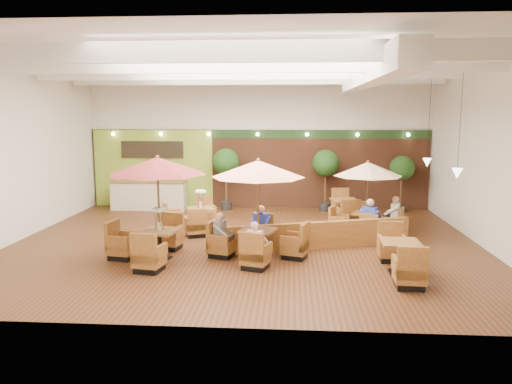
# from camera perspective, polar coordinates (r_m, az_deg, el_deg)

# --- Properties ---
(room) EXTENTS (14.04, 14.00, 5.52)m
(room) POSITION_cam_1_polar(r_m,az_deg,el_deg) (15.83, -0.00, 8.04)
(room) COLOR #381E0F
(room) RESTS_ON ground
(service_counter) EXTENTS (3.00, 0.75, 1.18)m
(service_counter) POSITION_cam_1_polar(r_m,az_deg,el_deg) (20.77, -12.13, -0.38)
(service_counter) COLOR beige
(service_counter) RESTS_ON ground
(booth_divider) EXTENTS (5.51, 1.94, 0.79)m
(booth_divider) POSITION_cam_1_polar(r_m,az_deg,el_deg) (14.57, 7.05, -4.95)
(booth_divider) COLOR brown
(booth_divider) RESTS_ON ground
(table_0) EXTENTS (2.72, 2.84, 2.81)m
(table_0) POSITION_cam_1_polar(r_m,az_deg,el_deg) (13.38, -11.42, 0.68)
(table_0) COLOR brown
(table_0) RESTS_ON ground
(table_1) EXTENTS (2.80, 2.80, 2.72)m
(table_1) POSITION_cam_1_polar(r_m,az_deg,el_deg) (13.31, 0.24, 0.14)
(table_1) COLOR brown
(table_1) RESTS_ON ground
(table_2) EXTENTS (2.49, 2.49, 2.40)m
(table_2) POSITION_cam_1_polar(r_m,az_deg,el_deg) (16.48, 12.60, 0.96)
(table_2) COLOR brown
(table_2) RESTS_ON ground
(table_3) EXTENTS (1.90, 2.70, 1.53)m
(table_3) POSITION_cam_1_polar(r_m,az_deg,el_deg) (16.94, -7.14, -2.80)
(table_3) COLOR brown
(table_3) RESTS_ON ground
(table_4) EXTENTS (0.95, 2.74, 1.02)m
(table_4) POSITION_cam_1_polar(r_m,az_deg,el_deg) (12.79, 16.10, -7.25)
(table_4) COLOR brown
(table_4) RESTS_ON ground
(table_5) EXTENTS (1.08, 2.86, 1.04)m
(table_5) POSITION_cam_1_polar(r_m,az_deg,el_deg) (18.35, 10.11, -2.13)
(table_5) COLOR brown
(table_5) RESTS_ON ground
(topiary_0) EXTENTS (1.07, 1.07, 2.50)m
(topiary_0) POSITION_cam_1_polar(r_m,az_deg,el_deg) (20.15, -3.46, 3.18)
(topiary_0) COLOR black
(topiary_0) RESTS_ON ground
(topiary_1) EXTENTS (1.06, 1.06, 2.47)m
(topiary_1) POSITION_cam_1_polar(r_m,az_deg,el_deg) (20.03, 7.96, 3.01)
(topiary_1) COLOR black
(topiary_1) RESTS_ON ground
(topiary_2) EXTENTS (0.97, 0.97, 2.25)m
(topiary_2) POSITION_cam_1_polar(r_m,az_deg,el_deg) (20.47, 16.34, 2.40)
(topiary_2) COLOR black
(topiary_2) RESTS_ON ground
(diner_0) EXTENTS (0.42, 0.38, 0.77)m
(diner_0) POSITION_cam_1_polar(r_m,az_deg,el_deg) (12.56, -0.06, -5.50)
(diner_0) COLOR white
(diner_0) RESTS_ON ground
(diner_1) EXTENTS (0.44, 0.40, 0.79)m
(diner_1) POSITION_cam_1_polar(r_m,az_deg,el_deg) (14.48, 0.50, -3.51)
(diner_1) COLOR #283AAD
(diner_1) RESTS_ON ground
(diner_2) EXTENTS (0.38, 0.42, 0.77)m
(diner_2) POSITION_cam_1_polar(r_m,az_deg,el_deg) (13.62, -3.95, -4.37)
(diner_2) COLOR gray
(diner_2) RESTS_ON ground
(diner_3) EXTENTS (0.48, 0.46, 0.85)m
(diner_3) POSITION_cam_1_polar(r_m,az_deg,el_deg) (15.77, 12.96, -2.63)
(diner_3) COLOR #283AAD
(diner_3) RESTS_ON ground
(diner_4) EXTENTS (0.41, 0.44, 0.79)m
(diner_4) POSITION_cam_1_polar(r_m,az_deg,el_deg) (16.78, 15.45, -2.11)
(diner_4) COLOR white
(diner_4) RESTS_ON ground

